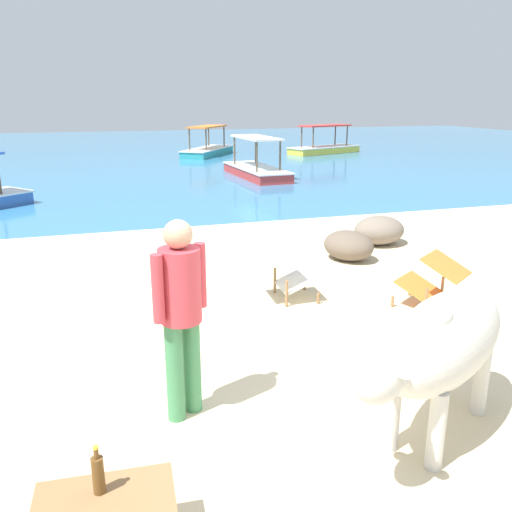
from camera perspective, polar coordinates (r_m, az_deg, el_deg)
sand_beach at (r=4.50m, az=9.22°, el=-17.39°), size 18.00×14.00×0.04m
water_surface at (r=25.50m, az=-13.21°, el=10.50°), size 60.00×36.00×0.03m
cow at (r=4.17m, az=19.26°, el=-8.74°), size 1.94×1.45×1.15m
low_bench_table at (r=3.33m, az=-15.83°, el=-24.47°), size 0.78×0.48×0.39m
bottle at (r=3.26m, az=-16.51°, el=-21.42°), size 0.07×0.07×0.30m
deck_chair_near at (r=6.78m, az=18.26°, el=-2.25°), size 0.87×0.93×0.68m
deck_chair_far at (r=6.73m, az=3.08°, el=-1.55°), size 0.79×0.58×0.68m
person_standing at (r=4.14m, az=-8.03°, el=-5.25°), size 0.45×0.32×1.62m
shore_rock_large at (r=9.58m, az=13.03°, el=2.70°), size 1.06×0.95×0.50m
shore_rock_medium at (r=8.54m, az=9.86°, el=1.12°), size 0.99×1.05×0.47m
boat_red at (r=17.64m, az=0.02°, el=9.34°), size 1.37×3.73×1.29m
boat_teal at (r=24.48m, az=-5.19°, el=11.31°), size 3.03×3.68×1.29m
boat_yellow at (r=25.49m, az=7.30°, el=11.45°), size 3.85×2.35×1.29m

